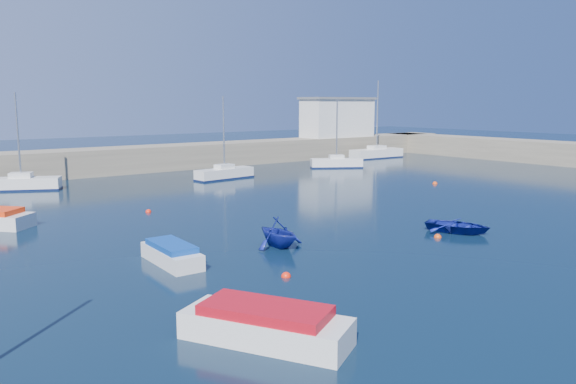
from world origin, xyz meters
TOP-DOWN VIEW (x-y plane):
  - ground at (0.00, 0.00)m, footprint 220.00×220.00m
  - back_wall at (0.00, 46.00)m, footprint 96.00×4.50m
  - right_arm at (44.00, 32.00)m, footprint 4.50×32.00m
  - harbor_office at (30.00, 46.00)m, footprint 10.00×4.00m
  - sailboat_5 at (-11.07, 39.50)m, footprint 6.16×4.23m
  - sailboat_6 at (5.85, 35.27)m, footprint 6.05×2.32m
  - sailboat_7 at (20.62, 35.79)m, footprint 5.68×4.31m
  - sailboat_8 at (32.37, 40.92)m, footprint 7.75×2.52m
  - motorboat_0 at (-12.21, 2.80)m, footprint 4.07×5.38m
  - motorboat_1 at (-10.75, 12.19)m, footprint 1.50×3.96m
  - dinghy_center at (4.64, 8.17)m, footprint 3.61×4.18m
  - dinghy_left at (-5.21, 11.66)m, footprint 2.50×2.88m
  - buoy_0 at (-7.85, 7.53)m, footprint 0.41×0.41m
  - buoy_1 at (2.77, 8.07)m, footprint 0.41×0.41m
  - buoy_3 at (-6.65, 24.18)m, footprint 0.39×0.39m
  - buoy_4 at (19.06, 21.03)m, footprint 0.44×0.44m

SIDE VIEW (x-z plane):
  - ground at x=0.00m, z-range 0.00..0.00m
  - buoy_0 at x=-7.85m, z-range -0.21..0.21m
  - buoy_1 at x=2.77m, z-range -0.20..0.20m
  - buoy_3 at x=-6.65m, z-range -0.19..0.19m
  - buoy_4 at x=19.06m, z-range -0.22..0.22m
  - dinghy_center at x=4.64m, z-range 0.00..0.72m
  - motorboat_1 at x=-10.75m, z-range -0.03..0.93m
  - motorboat_0 at x=-12.21m, z-range -0.04..1.12m
  - sailboat_6 at x=5.85m, z-range -3.33..4.45m
  - sailboat_7 at x=20.62m, z-range -3.21..4.34m
  - sailboat_5 at x=-11.07m, z-range -3.42..4.58m
  - sailboat_8 at x=32.37m, z-range -4.33..5.64m
  - dinghy_left at x=-5.21m, z-range 0.00..1.50m
  - back_wall at x=0.00m, z-range 0.00..2.60m
  - right_arm at x=44.00m, z-range 0.00..2.60m
  - harbor_office at x=30.00m, z-range 2.60..7.60m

